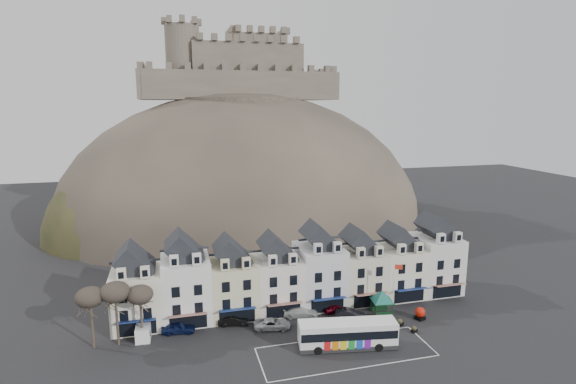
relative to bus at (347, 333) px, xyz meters
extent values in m
plane|color=black|center=(-2.61, -2.27, -1.97)|extent=(300.00, 300.00, 0.00)
cube|color=silver|center=(-0.61, -1.02, -1.97)|extent=(22.00, 7.50, 0.01)
cube|color=white|center=(-26.41, 13.73, 2.03)|extent=(6.80, 8.00, 8.00)
cube|color=black|center=(-26.41, 13.73, 7.23)|extent=(6.80, 5.76, 2.80)
cube|color=white|center=(-27.91, 10.13, 6.93)|extent=(1.20, 0.80, 1.60)
cube|color=white|center=(-24.92, 10.13, 6.93)|extent=(1.20, 0.80, 1.60)
cube|color=black|center=(-26.41, 9.70, -0.67)|extent=(5.10, 0.06, 2.20)
cube|color=navy|center=(-26.41, 9.03, 0.63)|extent=(5.10, 1.29, 0.43)
cube|color=white|center=(-19.61, 13.73, 2.63)|extent=(6.80, 8.00, 9.20)
cube|color=black|center=(-19.61, 13.73, 8.43)|extent=(6.80, 5.76, 2.80)
cube|color=white|center=(-21.11, 10.13, 8.13)|extent=(1.20, 0.80, 1.60)
cube|color=white|center=(-18.12, 10.13, 8.13)|extent=(1.20, 0.80, 1.60)
cube|color=black|center=(-19.61, 9.70, -0.67)|extent=(5.10, 0.06, 2.20)
cube|color=maroon|center=(-19.61, 9.03, 0.63)|extent=(5.10, 1.29, 0.43)
cube|color=beige|center=(-12.81, 13.73, 2.03)|extent=(6.80, 8.00, 8.00)
cube|color=black|center=(-12.81, 13.73, 7.23)|extent=(6.80, 5.76, 2.80)
cube|color=beige|center=(-14.31, 10.13, 6.93)|extent=(1.20, 0.80, 1.60)
cube|color=beige|center=(-11.32, 10.13, 6.93)|extent=(1.20, 0.80, 1.60)
cube|color=black|center=(-12.81, 9.70, -0.67)|extent=(5.10, 0.06, 2.20)
cube|color=navy|center=(-12.81, 9.03, 0.63)|extent=(5.10, 1.29, 0.43)
cube|color=silver|center=(-6.01, 13.73, 2.03)|extent=(6.80, 8.00, 8.00)
cube|color=black|center=(-6.01, 13.73, 7.23)|extent=(6.80, 5.76, 2.80)
cube|color=silver|center=(-7.51, 10.13, 6.93)|extent=(1.20, 0.80, 1.60)
cube|color=silver|center=(-4.52, 10.13, 6.93)|extent=(1.20, 0.80, 1.60)
cube|color=black|center=(-6.01, 9.70, -0.67)|extent=(5.10, 0.06, 2.20)
cube|color=maroon|center=(-6.01, 9.03, 0.63)|extent=(5.10, 1.29, 0.43)
cube|color=silver|center=(0.79, 13.73, 2.63)|extent=(6.80, 8.00, 9.20)
cube|color=black|center=(0.79, 13.73, 8.43)|extent=(6.80, 5.76, 2.80)
cube|color=silver|center=(-0.71, 10.13, 8.13)|extent=(1.20, 0.80, 1.60)
cube|color=silver|center=(2.28, 10.13, 8.13)|extent=(1.20, 0.80, 1.60)
cube|color=black|center=(0.79, 9.70, -0.67)|extent=(5.10, 0.06, 2.20)
cube|color=navy|center=(0.79, 9.03, 0.63)|extent=(5.10, 1.29, 0.43)
cube|color=beige|center=(7.59, 13.73, 2.03)|extent=(6.80, 8.00, 8.00)
cube|color=black|center=(7.59, 13.73, 7.23)|extent=(6.80, 5.76, 2.80)
cube|color=beige|center=(6.09, 10.13, 6.93)|extent=(1.20, 0.80, 1.60)
cube|color=beige|center=(9.08, 10.13, 6.93)|extent=(1.20, 0.80, 1.60)
cube|color=black|center=(7.59, 9.70, -0.67)|extent=(5.10, 0.06, 2.20)
cube|color=maroon|center=(7.59, 9.03, 0.63)|extent=(5.10, 1.29, 0.43)
cube|color=silver|center=(14.39, 13.73, 2.03)|extent=(6.80, 8.00, 8.00)
cube|color=black|center=(14.39, 13.73, 7.23)|extent=(6.80, 5.76, 2.80)
cube|color=silver|center=(12.89, 10.13, 6.93)|extent=(1.20, 0.80, 1.60)
cube|color=silver|center=(15.88, 10.13, 6.93)|extent=(1.20, 0.80, 1.60)
cube|color=black|center=(14.39, 9.70, -0.67)|extent=(5.10, 0.06, 2.20)
cube|color=navy|center=(14.39, 9.03, 0.63)|extent=(5.10, 1.29, 0.43)
cube|color=silver|center=(21.19, 13.73, 2.63)|extent=(6.80, 8.00, 9.20)
cube|color=black|center=(21.19, 13.73, 8.43)|extent=(6.80, 5.76, 2.80)
cube|color=silver|center=(19.69, 10.13, 8.13)|extent=(1.20, 0.80, 1.60)
cube|color=silver|center=(22.68, 10.13, 8.13)|extent=(1.20, 0.80, 1.60)
cube|color=black|center=(21.19, 9.70, -0.67)|extent=(5.10, 0.06, 2.20)
cube|color=maroon|center=(21.19, 9.03, 0.63)|extent=(5.10, 1.29, 0.43)
ellipsoid|color=#363029|center=(-2.61, 67.73, -1.97)|extent=(96.00, 76.00, 68.00)
ellipsoid|color=#2B3219|center=(-24.61, 61.73, -1.97)|extent=(52.00, 44.00, 42.00)
ellipsoid|color=#363029|center=(21.39, 71.73, -1.97)|extent=(56.00, 48.00, 46.00)
ellipsoid|color=#2B3219|center=(-6.61, 53.73, -1.97)|extent=(40.00, 28.00, 28.00)
ellipsoid|color=#363029|center=(7.39, 55.73, -1.97)|extent=(36.00, 28.00, 24.00)
cylinder|color=#363029|center=(-2.61, 67.73, 29.03)|extent=(30.00, 30.00, 3.00)
cube|color=brown|center=(-2.61, 63.73, 33.53)|extent=(48.00, 2.20, 7.00)
cube|color=brown|center=(-2.61, 83.73, 33.53)|extent=(48.00, 2.20, 7.00)
cube|color=brown|center=(-26.61, 73.73, 33.53)|extent=(2.20, 22.00, 7.00)
cube|color=brown|center=(21.39, 73.73, 33.53)|extent=(2.20, 22.00, 7.00)
cube|color=brown|center=(-0.61, 73.73, 39.03)|extent=(28.00, 18.00, 10.00)
cube|color=brown|center=(3.39, 75.73, 40.53)|extent=(14.00, 12.00, 13.00)
cylinder|color=brown|center=(-16.61, 69.73, 39.03)|extent=(8.40, 8.40, 18.00)
cylinder|color=silver|center=(3.39, 75.73, 49.53)|extent=(0.16, 0.16, 5.00)
cylinder|color=#393024|center=(-31.61, 8.23, 0.90)|extent=(0.32, 0.32, 5.74)
ellipsoid|color=#383028|center=(-31.61, 8.23, 5.00)|extent=(3.61, 3.61, 2.54)
cylinder|color=#393024|center=(-28.61, 8.23, 1.04)|extent=(0.32, 0.32, 6.02)
ellipsoid|color=#383028|center=(-28.61, 8.23, 5.34)|extent=(3.78, 3.78, 2.67)
cylinder|color=#393024|center=(-25.61, 8.23, 0.76)|extent=(0.32, 0.32, 5.46)
ellipsoid|color=#383028|center=(-25.61, 8.23, 4.66)|extent=(3.43, 3.43, 2.42)
cube|color=#262628|center=(0.00, 0.00, -1.57)|extent=(12.91, 4.94, 0.57)
cube|color=white|center=(0.00, 0.00, 0.11)|extent=(12.90, 4.88, 2.89)
cube|color=black|center=(0.00, 0.00, 0.27)|extent=(12.67, 4.93, 1.09)
cube|color=white|center=(0.00, 0.00, 1.41)|extent=(12.64, 4.73, 0.29)
cube|color=orange|center=(6.16, -1.02, 1.22)|extent=(0.29, 1.37, 0.32)
cylinder|color=black|center=(3.52, -1.89, -1.45)|extent=(1.15, 0.54, 1.10)
cylinder|color=black|center=(3.94, 0.66, -1.45)|extent=(1.15, 0.54, 1.10)
cylinder|color=black|center=(-4.19, -0.62, -1.45)|extent=(1.15, 0.54, 1.10)
cylinder|color=black|center=(-3.77, 1.94, -1.45)|extent=(1.15, 0.54, 1.10)
cube|color=black|center=(7.38, 8.61, -0.88)|extent=(0.15, 0.15, 2.17)
cube|color=black|center=(9.80, 8.26, -0.88)|extent=(0.15, 0.15, 2.17)
cube|color=black|center=(7.03, 6.19, -0.88)|extent=(0.15, 0.15, 2.17)
cube|color=black|center=(9.45, 5.84, -0.88)|extent=(0.15, 0.15, 2.17)
cube|color=black|center=(8.42, 7.23, 0.21)|extent=(3.39, 3.39, 0.11)
cone|color=#16614E|center=(8.42, 7.23, 1.02)|extent=(5.93, 5.93, 1.63)
cube|color=black|center=(13.18, 4.45, -1.73)|extent=(1.58, 1.58, 0.48)
sphere|color=red|center=(13.18, 4.45, -0.87)|extent=(1.49, 1.49, 1.49)
cylinder|color=silver|center=(9.70, 6.28, 2.21)|extent=(0.13, 0.13, 8.36)
cube|color=red|center=(10.22, 6.05, 5.77)|extent=(1.06, 0.51, 0.73)
cube|color=white|center=(-25.53, 9.49, -0.99)|extent=(2.01, 4.34, 1.95)
cube|color=black|center=(-25.53, 9.49, -0.62)|extent=(1.77, 0.14, 0.84)
cube|color=black|center=(9.39, 3.39, -1.70)|extent=(1.17, 0.88, 0.53)
sphere|color=#2B3219|center=(9.39, 3.39, -1.28)|extent=(0.74, 0.74, 0.74)
cube|color=black|center=(10.39, 1.23, -1.74)|extent=(0.99, 0.72, 0.45)
sphere|color=#2B3219|center=(10.39, 1.23, -1.39)|extent=(0.63, 0.63, 0.63)
imported|color=#0C163E|center=(-20.99, 9.35, -1.20)|extent=(4.70, 2.40, 1.53)
imported|color=black|center=(-13.41, 9.65, -1.26)|extent=(4.49, 2.26, 1.41)
imported|color=#AEB2B6|center=(-8.28, 7.23, -1.25)|extent=(5.44, 3.33, 1.43)
imported|color=silver|center=(-3.47, 9.73, -1.22)|extent=(5.49, 3.13, 1.50)
imported|color=#4E0410|center=(2.09, 9.73, -1.32)|extent=(3.87, 1.75, 1.29)
imported|color=black|center=(3.39, 7.23, -1.25)|extent=(4.57, 3.06, 1.42)
camera|label=1|loc=(-20.96, -49.35, 28.87)|focal=28.00mm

